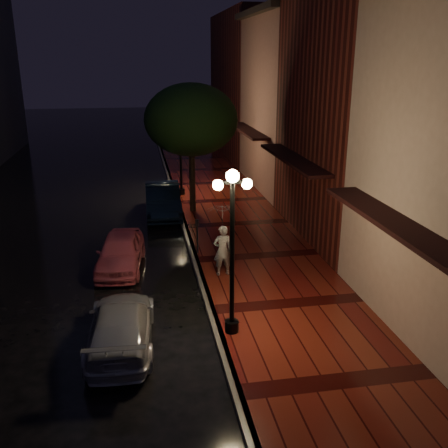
{
  "coord_description": "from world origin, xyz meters",
  "views": [
    {
      "loc": [
        -1.84,
        -16.28,
        6.95
      ],
      "look_at": [
        1.04,
        0.08,
        1.4
      ],
      "focal_mm": 40.0,
      "sensor_mm": 36.0,
      "label": 1
    }
  ],
  "objects_px": {
    "streetlamp_far": "(180,148)",
    "navy_car": "(163,200)",
    "street_tree": "(191,122)",
    "parking_meter": "(197,233)",
    "streetlamp_near": "(232,244)",
    "woman_with_umbrella": "(223,229)",
    "silver_car": "(121,326)",
    "pink_car": "(120,252)"
  },
  "relations": [
    {
      "from": "streetlamp_far",
      "to": "navy_car",
      "type": "relative_size",
      "value": 0.98
    },
    {
      "from": "street_tree",
      "to": "parking_meter",
      "type": "relative_size",
      "value": 4.48
    },
    {
      "from": "street_tree",
      "to": "parking_meter",
      "type": "bearing_deg",
      "value": -94.88
    },
    {
      "from": "streetlamp_near",
      "to": "woman_with_umbrella",
      "type": "xyz_separation_m",
      "value": [
        0.38,
        3.6,
        -0.88
      ]
    },
    {
      "from": "streetlamp_far",
      "to": "silver_car",
      "type": "height_order",
      "value": "streetlamp_far"
    },
    {
      "from": "streetlamp_near",
      "to": "pink_car",
      "type": "relative_size",
      "value": 1.18
    },
    {
      "from": "silver_car",
      "to": "streetlamp_near",
      "type": "bearing_deg",
      "value": -178.04
    },
    {
      "from": "street_tree",
      "to": "streetlamp_near",
      "type": "bearing_deg",
      "value": -91.35
    },
    {
      "from": "streetlamp_far",
      "to": "street_tree",
      "type": "bearing_deg",
      "value": -85.09
    },
    {
      "from": "streetlamp_near",
      "to": "parking_meter",
      "type": "relative_size",
      "value": 3.33
    },
    {
      "from": "parking_meter",
      "to": "navy_car",
      "type": "bearing_deg",
      "value": 109.69
    },
    {
      "from": "streetlamp_far",
      "to": "silver_car",
      "type": "xyz_separation_m",
      "value": [
        -2.82,
        -13.97,
        -2.02
      ]
    },
    {
      "from": "streetlamp_far",
      "to": "pink_car",
      "type": "relative_size",
      "value": 1.18
    },
    {
      "from": "streetlamp_near",
      "to": "silver_car",
      "type": "relative_size",
      "value": 1.08
    },
    {
      "from": "navy_car",
      "to": "woman_with_umbrella",
      "type": "xyz_separation_m",
      "value": [
        1.52,
        -7.43,
        1.0
      ]
    },
    {
      "from": "street_tree",
      "to": "silver_car",
      "type": "distance_m",
      "value": 11.96
    },
    {
      "from": "streetlamp_far",
      "to": "pink_car",
      "type": "distance_m",
      "value": 9.65
    },
    {
      "from": "streetlamp_far",
      "to": "street_tree",
      "type": "distance_m",
      "value": 3.44
    },
    {
      "from": "silver_car",
      "to": "woman_with_umbrella",
      "type": "distance_m",
      "value": 4.94
    },
    {
      "from": "street_tree",
      "to": "parking_meter",
      "type": "distance_m",
      "value": 6.33
    },
    {
      "from": "pink_car",
      "to": "streetlamp_far",
      "type": "bearing_deg",
      "value": 77.89
    },
    {
      "from": "navy_car",
      "to": "streetlamp_near",
      "type": "bearing_deg",
      "value": -83.36
    },
    {
      "from": "street_tree",
      "to": "woman_with_umbrella",
      "type": "bearing_deg",
      "value": -89.04
    },
    {
      "from": "pink_car",
      "to": "navy_car",
      "type": "height_order",
      "value": "navy_car"
    },
    {
      "from": "streetlamp_near",
      "to": "silver_car",
      "type": "height_order",
      "value": "streetlamp_near"
    },
    {
      "from": "parking_meter",
      "to": "pink_car",
      "type": "bearing_deg",
      "value": -157.9
    },
    {
      "from": "streetlamp_far",
      "to": "pink_car",
      "type": "xyz_separation_m",
      "value": [
        -2.94,
        -8.98,
        -1.98
      ]
    },
    {
      "from": "streetlamp_far",
      "to": "woman_with_umbrella",
      "type": "distance_m",
      "value": 10.44
    },
    {
      "from": "pink_car",
      "to": "parking_meter",
      "type": "xyz_separation_m",
      "value": [
        2.74,
        0.59,
        0.31
      ]
    },
    {
      "from": "street_tree",
      "to": "silver_car",
      "type": "relative_size",
      "value": 1.46
    },
    {
      "from": "streetlamp_near",
      "to": "navy_car",
      "type": "bearing_deg",
      "value": 95.87
    },
    {
      "from": "navy_car",
      "to": "silver_car",
      "type": "bearing_deg",
      "value": -97.95
    },
    {
      "from": "street_tree",
      "to": "woman_with_umbrella",
      "type": "xyz_separation_m",
      "value": [
        0.12,
        -7.39,
        -2.52
      ]
    },
    {
      "from": "pink_car",
      "to": "parking_meter",
      "type": "distance_m",
      "value": 2.82
    },
    {
      "from": "silver_car",
      "to": "woman_with_umbrella",
      "type": "relative_size",
      "value": 1.67
    },
    {
      "from": "streetlamp_near",
      "to": "pink_car",
      "type": "xyz_separation_m",
      "value": [
        -2.94,
        5.02,
        -1.98
      ]
    },
    {
      "from": "pink_car",
      "to": "silver_car",
      "type": "distance_m",
      "value": 5.0
    },
    {
      "from": "streetlamp_near",
      "to": "streetlamp_far",
      "type": "relative_size",
      "value": 1.0
    },
    {
      "from": "streetlamp_far",
      "to": "parking_meter",
      "type": "xyz_separation_m",
      "value": [
        -0.2,
        -8.38,
        -1.67
      ]
    },
    {
      "from": "streetlamp_far",
      "to": "woman_with_umbrella",
      "type": "xyz_separation_m",
      "value": [
        0.38,
        -10.4,
        -0.88
      ]
    },
    {
      "from": "streetlamp_near",
      "to": "parking_meter",
      "type": "distance_m",
      "value": 5.86
    },
    {
      "from": "silver_car",
      "to": "woman_with_umbrella",
      "type": "xyz_separation_m",
      "value": [
        3.21,
        3.58,
        1.15
      ]
    }
  ]
}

